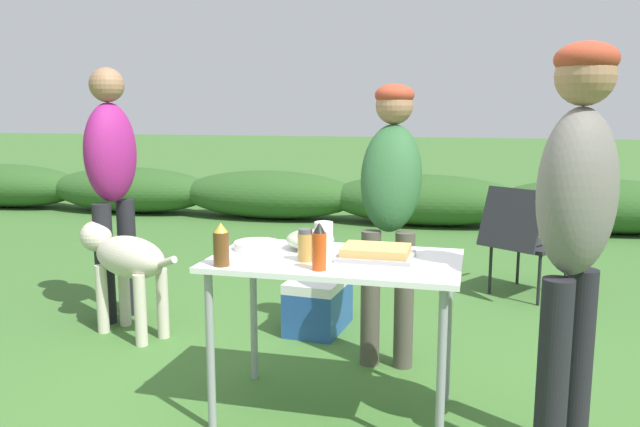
{
  "coord_description": "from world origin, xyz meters",
  "views": [
    {
      "loc": [
        0.59,
        -2.63,
        1.39
      ],
      "look_at": [
        -0.14,
        0.27,
        0.89
      ],
      "focal_mm": 35.0,
      "sensor_mm": 36.0,
      "label": 1
    }
  ],
  "objects_px": {
    "folding_table": "(335,275)",
    "plate_stack": "(257,245)",
    "standing_person_in_dark_puffer": "(391,189)",
    "standing_person_with_beanie": "(111,171)",
    "hot_sauce_bottle": "(319,248)",
    "cooler_box": "(318,303)",
    "food_tray": "(376,253)",
    "beer_bottle": "(221,245)",
    "mixing_bowl": "(310,239)",
    "paper_cup_stack": "(324,242)",
    "standing_person_in_navy_coat": "(576,213)",
    "spice_jar": "(305,245)",
    "camp_chair_green_behind_table": "(522,236)",
    "dog": "(124,260)"
  },
  "relations": [
    {
      "from": "folding_table",
      "to": "mixing_bowl",
      "type": "bearing_deg",
      "value": 137.0
    },
    {
      "from": "standing_person_in_dark_puffer",
      "to": "beer_bottle",
      "type": "bearing_deg",
      "value": -123.11
    },
    {
      "from": "paper_cup_stack",
      "to": "beer_bottle",
      "type": "bearing_deg",
      "value": -156.82
    },
    {
      "from": "cooler_box",
      "to": "standing_person_in_dark_puffer",
      "type": "bearing_deg",
      "value": 59.31
    },
    {
      "from": "standing_person_with_beanie",
      "to": "standing_person_in_navy_coat",
      "type": "xyz_separation_m",
      "value": [
        2.67,
        -1.14,
        0.01
      ]
    },
    {
      "from": "food_tray",
      "to": "standing_person_in_navy_coat",
      "type": "height_order",
      "value": "standing_person_in_navy_coat"
    },
    {
      "from": "folding_table",
      "to": "standing_person_in_dark_puffer",
      "type": "bearing_deg",
      "value": 78.61
    },
    {
      "from": "standing_person_with_beanie",
      "to": "cooler_box",
      "type": "distance_m",
      "value": 1.59
    },
    {
      "from": "paper_cup_stack",
      "to": "camp_chair_green_behind_table",
      "type": "distance_m",
      "value": 2.44
    },
    {
      "from": "hot_sauce_bottle",
      "to": "cooler_box",
      "type": "height_order",
      "value": "hot_sauce_bottle"
    },
    {
      "from": "food_tray",
      "to": "hot_sauce_bottle",
      "type": "height_order",
      "value": "hot_sauce_bottle"
    },
    {
      "from": "hot_sauce_bottle",
      "to": "cooler_box",
      "type": "distance_m",
      "value": 1.5
    },
    {
      "from": "mixing_bowl",
      "to": "standing_person_in_navy_coat",
      "type": "height_order",
      "value": "standing_person_in_navy_coat"
    },
    {
      "from": "mixing_bowl",
      "to": "dog",
      "type": "bearing_deg",
      "value": 156.99
    },
    {
      "from": "mixing_bowl",
      "to": "cooler_box",
      "type": "xyz_separation_m",
      "value": [
        -0.2,
        0.94,
        -0.62
      ]
    },
    {
      "from": "plate_stack",
      "to": "standing_person_with_beanie",
      "type": "height_order",
      "value": "standing_person_with_beanie"
    },
    {
      "from": "food_tray",
      "to": "standing_person_in_dark_puffer",
      "type": "xyz_separation_m",
      "value": [
        -0.03,
        0.69,
        0.2
      ]
    },
    {
      "from": "standing_person_with_beanie",
      "to": "dog",
      "type": "relative_size",
      "value": 1.9
    },
    {
      "from": "folding_table",
      "to": "mixing_bowl",
      "type": "distance_m",
      "value": 0.24
    },
    {
      "from": "standing_person_in_dark_puffer",
      "to": "folding_table",
      "type": "bearing_deg",
      "value": -103.94
    },
    {
      "from": "mixing_bowl",
      "to": "beer_bottle",
      "type": "relative_size",
      "value": 1.23
    },
    {
      "from": "paper_cup_stack",
      "to": "mixing_bowl",
      "type": "bearing_deg",
      "value": 117.94
    },
    {
      "from": "mixing_bowl",
      "to": "cooler_box",
      "type": "height_order",
      "value": "mixing_bowl"
    },
    {
      "from": "plate_stack",
      "to": "beer_bottle",
      "type": "bearing_deg",
      "value": -96.32
    },
    {
      "from": "plate_stack",
      "to": "dog",
      "type": "height_order",
      "value": "plate_stack"
    },
    {
      "from": "folding_table",
      "to": "cooler_box",
      "type": "xyz_separation_m",
      "value": [
        -0.35,
        1.08,
        -0.49
      ]
    },
    {
      "from": "standing_person_with_beanie",
      "to": "standing_person_in_dark_puffer",
      "type": "bearing_deg",
      "value": -84.14
    },
    {
      "from": "folding_table",
      "to": "mixing_bowl",
      "type": "height_order",
      "value": "mixing_bowl"
    },
    {
      "from": "folding_table",
      "to": "plate_stack",
      "type": "relative_size",
      "value": 5.08
    },
    {
      "from": "standing_person_in_dark_puffer",
      "to": "standing_person_with_beanie",
      "type": "xyz_separation_m",
      "value": [
        -1.86,
        0.23,
        0.03
      ]
    },
    {
      "from": "plate_stack",
      "to": "mixing_bowl",
      "type": "height_order",
      "value": "mixing_bowl"
    },
    {
      "from": "folding_table",
      "to": "plate_stack",
      "type": "bearing_deg",
      "value": 168.7
    },
    {
      "from": "food_tray",
      "to": "camp_chair_green_behind_table",
      "type": "bearing_deg",
      "value": 69.89
    },
    {
      "from": "food_tray",
      "to": "beer_bottle",
      "type": "xyz_separation_m",
      "value": [
        -0.61,
        -0.29,
        0.06
      ]
    },
    {
      "from": "camp_chair_green_behind_table",
      "to": "spice_jar",
      "type": "bearing_deg",
      "value": -81.82
    },
    {
      "from": "plate_stack",
      "to": "hot_sauce_bottle",
      "type": "height_order",
      "value": "hot_sauce_bottle"
    },
    {
      "from": "paper_cup_stack",
      "to": "spice_jar",
      "type": "distance_m",
      "value": 0.08
    },
    {
      "from": "folding_table",
      "to": "beer_bottle",
      "type": "bearing_deg",
      "value": -149.38
    },
    {
      "from": "mixing_bowl",
      "to": "standing_person_with_beanie",
      "type": "distance_m",
      "value": 1.77
    },
    {
      "from": "paper_cup_stack",
      "to": "standing_person_in_dark_puffer",
      "type": "distance_m",
      "value": 0.84
    },
    {
      "from": "spice_jar",
      "to": "beer_bottle",
      "type": "bearing_deg",
      "value": -152.76
    },
    {
      "from": "spice_jar",
      "to": "standing_person_in_navy_coat",
      "type": "bearing_deg",
      "value": -4.76
    },
    {
      "from": "standing_person_in_dark_puffer",
      "to": "standing_person_with_beanie",
      "type": "relative_size",
      "value": 0.92
    },
    {
      "from": "spice_jar",
      "to": "beer_bottle",
      "type": "relative_size",
      "value": 0.77
    },
    {
      "from": "plate_stack",
      "to": "standing_person_in_dark_puffer",
      "type": "distance_m",
      "value": 0.87
    },
    {
      "from": "plate_stack",
      "to": "camp_chair_green_behind_table",
      "type": "height_order",
      "value": "camp_chair_green_behind_table"
    },
    {
      "from": "folding_table",
      "to": "dog",
      "type": "bearing_deg",
      "value": 154.51
    },
    {
      "from": "cooler_box",
      "to": "plate_stack",
      "type": "bearing_deg",
      "value": 2.37
    },
    {
      "from": "standing_person_in_dark_puffer",
      "to": "plate_stack",
      "type": "bearing_deg",
      "value": -132.58
    },
    {
      "from": "paper_cup_stack",
      "to": "dog",
      "type": "bearing_deg",
      "value": 151.4
    }
  ]
}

